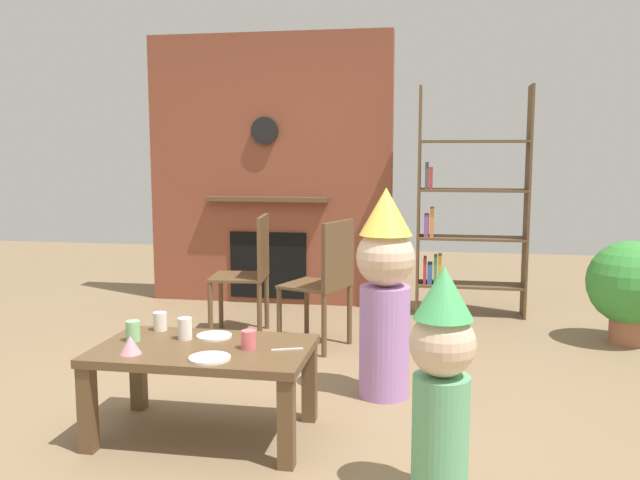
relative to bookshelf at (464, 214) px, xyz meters
name	(u,v)px	position (x,y,z in m)	size (l,w,h in m)	color
ground_plane	(279,413)	(-1.02, -2.40, -0.85)	(12.00, 12.00, 0.00)	#846B4C
brick_fireplace_feature	(270,171)	(-1.71, 0.20, 0.34)	(2.20, 0.28, 2.40)	brown
bookshelf	(464,214)	(0.00, 0.00, 0.00)	(0.90, 0.28, 1.90)	brown
coffee_table	(204,361)	(-1.31, -2.73, -0.48)	(1.02, 0.62, 0.44)	brown
paper_cup_near_left	(185,329)	(-1.44, -2.63, -0.36)	(0.07, 0.07, 0.11)	silver
paper_cup_near_right	(160,321)	(-1.63, -2.49, -0.36)	(0.07, 0.07, 0.09)	silver
paper_cup_center	(249,340)	(-1.08, -2.73, -0.37)	(0.07, 0.07, 0.09)	#E5666B
paper_cup_far_left	(133,331)	(-1.68, -2.70, -0.36)	(0.07, 0.07, 0.10)	#8CD18C
paper_plate_front	(210,358)	(-1.21, -2.92, -0.40)	(0.19, 0.19, 0.01)	white
paper_plate_rear	(214,336)	(-1.31, -2.57, -0.40)	(0.17, 0.17, 0.01)	white
birthday_cake_slice	(130,345)	(-1.59, -2.90, -0.37)	(0.10, 0.10, 0.08)	pink
table_fork	(287,349)	(-0.90, -2.72, -0.41)	(0.15, 0.02, 0.01)	silver
child_with_cone_hat	(442,378)	(-0.19, -3.14, -0.36)	(0.26, 0.26, 0.93)	#66B27F
child_in_pink	(385,288)	(-0.50, -2.05, -0.23)	(0.32, 0.32, 1.17)	#B27FCC
dining_chair_left	(251,268)	(-1.58, -0.94, -0.34)	(0.44, 0.44, 0.90)	brown
dining_chair_middle	(326,276)	(-0.97, -1.20, -0.34)	(0.52, 0.52, 0.90)	brown
potted_plant_tall	(630,285)	(1.14, -0.71, -0.43)	(0.60, 0.60, 0.74)	#9E5B42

